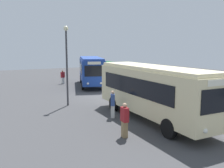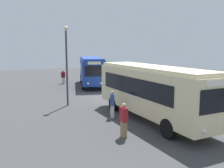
% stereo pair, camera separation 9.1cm
% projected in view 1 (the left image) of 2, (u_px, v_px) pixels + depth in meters
% --- Properties ---
extents(ground_plane, '(64.00, 64.00, 0.00)m').
position_uv_depth(ground_plane, '(107.00, 96.00, 23.05)').
color(ground_plane, '#424244').
extents(bus_blue, '(8.95, 5.10, 3.30)m').
position_uv_depth(bus_blue, '(91.00, 70.00, 28.69)').
color(bus_blue, navy).
rests_on(bus_blue, ground_plane).
extents(bus_cream, '(9.92, 2.72, 3.33)m').
position_uv_depth(bus_cream, '(152.00, 89.00, 15.10)').
color(bus_cream, beige).
rests_on(bus_cream, ground_plane).
extents(person_left, '(0.37, 0.50, 1.65)m').
position_uv_depth(person_left, '(63.00, 77.00, 30.44)').
color(person_left, silver).
rests_on(person_left, ground_plane).
extents(person_center, '(0.31, 0.48, 1.69)m').
position_uv_depth(person_center, '(113.00, 81.00, 26.15)').
color(person_center, '#334C8C').
rests_on(person_center, ground_plane).
extents(person_right, '(0.52, 0.44, 1.74)m').
position_uv_depth(person_right, '(113.00, 104.00, 15.71)').
color(person_right, silver).
rests_on(person_right, ground_plane).
extents(person_far, '(0.51, 0.31, 1.75)m').
position_uv_depth(person_far, '(125.00, 120.00, 12.25)').
color(person_far, olive).
rests_on(person_far, ground_plane).
extents(hedge_row, '(44.00, 1.78, 1.88)m').
position_uv_depth(hedge_row, '(187.00, 79.00, 27.62)').
color(hedge_row, '#1A5729').
rests_on(hedge_row, ground_plane).
extents(lamppost, '(0.36, 0.36, 6.02)m').
position_uv_depth(lamppost, '(67.00, 57.00, 18.62)').
color(lamppost, '#38383D').
rests_on(lamppost, ground_plane).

